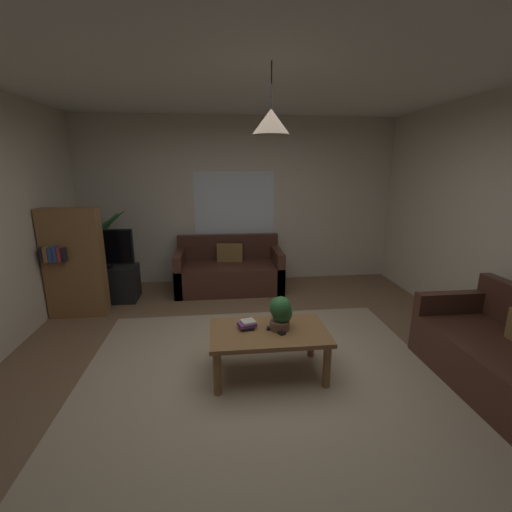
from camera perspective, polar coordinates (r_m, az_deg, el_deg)
name	(u,v)px	position (r m, az deg, el deg)	size (l,w,h in m)	color
floor	(259,371)	(3.49, 0.57, -18.36)	(5.09, 5.52, 0.02)	brown
rug	(262,382)	(3.32, 1.01, -20.03)	(3.31, 3.04, 0.01)	tan
wall_back	(239,202)	(5.74, -2.79, 8.97)	(5.21, 0.06, 2.66)	beige
ceiling	(260,61)	(3.03, 0.72, 29.42)	(5.09, 5.52, 0.02)	white
window_pane	(234,206)	(5.71, -3.57, 8.17)	(1.30, 0.01, 1.12)	white
couch_under_window	(229,272)	(5.45, -4.43, -2.68)	(1.62, 0.81, 0.82)	#47281E
couch_right_side	(505,359)	(3.78, 35.85, -13.66)	(0.81, 1.46, 0.82)	#47281E
coffee_table	(269,337)	(3.25, 2.13, -13.27)	(1.07, 0.63, 0.44)	olive
book_on_table_0	(247,327)	(3.24, -1.46, -11.68)	(0.11, 0.11, 0.03)	black
book_on_table_1	(247,324)	(3.23, -1.50, -11.21)	(0.16, 0.11, 0.03)	#72387F
book_on_table_2	(248,321)	(3.24, -1.32, -10.73)	(0.12, 0.11, 0.02)	beige
remote_on_table_0	(276,329)	(3.23, 3.24, -11.87)	(0.05, 0.16, 0.02)	black
remote_on_table_1	(278,331)	(3.19, 3.66, -12.23)	(0.05, 0.16, 0.02)	black
potted_plant_on_table	(281,312)	(3.20, 4.12, -9.22)	(0.22, 0.22, 0.31)	brown
tv_stand	(105,284)	(5.44, -23.59, -4.22)	(0.90, 0.44, 0.50)	black
tv	(101,248)	(5.28, -24.24, 1.17)	(0.88, 0.16, 0.55)	black
potted_palm_corner	(104,254)	(5.77, -23.83, 0.34)	(0.86, 0.80, 1.32)	beige
bookshelf_corner	(74,263)	(4.93, -27.83, -1.05)	(0.70, 0.31, 1.40)	olive
pendant_lamp	(271,122)	(2.89, 2.50, 21.26)	(0.30, 0.30, 0.53)	black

